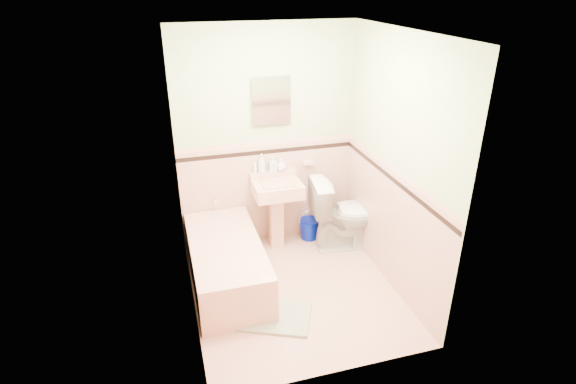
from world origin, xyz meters
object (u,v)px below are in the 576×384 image
object	(u,v)px
medicine_cabinet	(271,100)
shoe	(259,314)
soap_bottle_right	(281,165)
sink	(277,216)
soap_bottle_left	(262,164)
toilet	(347,213)
soap_bottle_mid	(273,164)
bucket	(309,229)
bathtub	(227,264)

from	to	relation	value
medicine_cabinet	shoe	size ratio (longest dim) A/B	3.55
soap_bottle_right	shoe	distance (m)	1.72
sink	shoe	world-z (taller)	sink
medicine_cabinet	shoe	xyz separation A→B (m)	(-0.49, -1.37, -1.64)
medicine_cabinet	soap_bottle_left	bearing A→B (deg)	-166.85
sink	toilet	bearing A→B (deg)	-12.98
soap_bottle_left	soap_bottle_mid	distance (m)	0.13
soap_bottle_left	bucket	xyz separation A→B (m)	(0.55, -0.08, -0.88)
soap_bottle_mid	soap_bottle_right	xyz separation A→B (m)	(0.10, 0.00, -0.02)
soap_bottle_left	bucket	bearing A→B (deg)	-8.39
bathtub	medicine_cabinet	xyz separation A→B (m)	(0.68, 0.74, 1.47)
bathtub	shoe	bearing A→B (deg)	-73.06
toilet	bucket	world-z (taller)	toilet
bucket	medicine_cabinet	bearing A→B (deg)	165.24
soap_bottle_left	soap_bottle_right	bearing A→B (deg)	0.00
bucket	bathtub	bearing A→B (deg)	-150.30
soap_bottle_right	sink	bearing A→B (deg)	-118.24
toilet	bucket	size ratio (longest dim) A/B	3.47
bucket	toilet	bearing A→B (deg)	-37.71
medicine_cabinet	toilet	size ratio (longest dim) A/B	0.56
soap_bottle_mid	shoe	bearing A→B (deg)	-109.90
soap_bottle_left	shoe	size ratio (longest dim) A/B	1.66
soap_bottle_left	toilet	distance (m)	1.14
soap_bottle_left	soap_bottle_right	size ratio (longest dim) A/B	1.52
sink	bucket	size ratio (longest dim) A/B	3.38
soap_bottle_mid	bucket	bearing A→B (deg)	-10.84
soap_bottle_right	bucket	distance (m)	0.91
bathtub	shoe	size ratio (longest dim) A/B	11.02
bathtub	sink	distance (m)	0.88
toilet	shoe	bearing A→B (deg)	133.73
medicine_cabinet	soap_bottle_mid	distance (m)	0.72
toilet	bucket	bearing A→B (deg)	58.36
soap_bottle_left	toilet	size ratio (longest dim) A/B	0.26
medicine_cabinet	bucket	world-z (taller)	medicine_cabinet
soap_bottle_left	bathtub	bearing A→B (deg)	-127.84
soap_bottle_left	bucket	world-z (taller)	soap_bottle_left
soap_bottle_left	toilet	world-z (taller)	soap_bottle_left
soap_bottle_left	soap_bottle_mid	world-z (taller)	soap_bottle_left
soap_bottle_mid	sink	bearing A→B (deg)	-89.42
soap_bottle_right	bucket	bearing A→B (deg)	-14.01
soap_bottle_left	soap_bottle_right	world-z (taller)	soap_bottle_left
soap_bottle_left	shoe	world-z (taller)	soap_bottle_left
sink	soap_bottle_mid	distance (m)	0.59
bathtub	soap_bottle_right	size ratio (longest dim) A/B	10.12
bathtub	toilet	world-z (taller)	toilet
shoe	bathtub	bearing A→B (deg)	100.67
soap_bottle_left	sink	bearing A→B (deg)	-54.50
bathtub	bucket	world-z (taller)	bathtub
sink	bucket	bearing A→B (deg)	13.16
bathtub	medicine_cabinet	size ratio (longest dim) A/B	3.11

